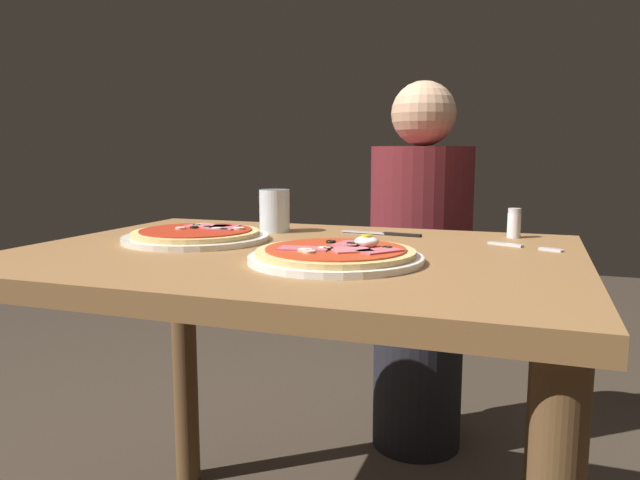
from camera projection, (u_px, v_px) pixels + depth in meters
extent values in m
cube|color=olive|center=(295.00, 260.00, 1.20)|extent=(1.09, 0.82, 0.04)
cylinder|color=brown|center=(185.00, 361.00, 1.74)|extent=(0.07, 0.07, 0.73)
cylinder|color=brown|center=(542.00, 408.00, 1.42)|extent=(0.07, 0.07, 0.73)
cylinder|color=white|center=(335.00, 259.00, 1.07)|extent=(0.31, 0.31, 0.01)
cylinder|color=#DBB26B|center=(335.00, 252.00, 1.07)|extent=(0.28, 0.28, 0.01)
cylinder|color=red|center=(336.00, 249.00, 1.06)|extent=(0.25, 0.25, 0.00)
torus|color=black|center=(328.00, 249.00, 1.05)|extent=(0.02, 0.02, 0.00)
torus|color=black|center=(387.00, 248.00, 1.05)|extent=(0.02, 0.02, 0.00)
torus|color=black|center=(331.00, 242.00, 1.12)|extent=(0.02, 0.02, 0.00)
torus|color=black|center=(351.00, 244.00, 1.10)|extent=(0.02, 0.02, 0.00)
cube|color=#C65B66|center=(379.00, 251.00, 1.03)|extent=(0.08, 0.09, 0.00)
cube|color=#D16B70|center=(350.00, 249.00, 1.04)|extent=(0.09, 0.09, 0.00)
cube|color=#C65B66|center=(352.00, 244.00, 1.10)|extent=(0.07, 0.08, 0.00)
cube|color=#C65B66|center=(304.00, 249.00, 1.05)|extent=(0.09, 0.06, 0.00)
cylinder|color=beige|center=(305.00, 250.00, 1.03)|extent=(0.02, 0.02, 0.00)
cylinder|color=beige|center=(367.00, 246.00, 1.08)|extent=(0.03, 0.03, 0.00)
cylinder|color=beige|center=(324.00, 248.00, 1.05)|extent=(0.02, 0.02, 0.00)
cylinder|color=beige|center=(309.00, 252.00, 1.01)|extent=(0.02, 0.02, 0.00)
ellipsoid|color=white|center=(367.00, 242.00, 1.07)|extent=(0.04, 0.03, 0.02)
cylinder|color=yellow|center=(367.00, 236.00, 1.07)|extent=(0.02, 0.02, 0.00)
cylinder|color=silver|center=(196.00, 238.00, 1.32)|extent=(0.32, 0.32, 0.01)
cylinder|color=#DBB26B|center=(196.00, 233.00, 1.32)|extent=(0.28, 0.28, 0.01)
cylinder|color=#B72D19|center=(196.00, 230.00, 1.32)|extent=(0.24, 0.24, 0.00)
torus|color=black|center=(208.00, 227.00, 1.34)|extent=(0.02, 0.02, 0.00)
torus|color=black|center=(194.00, 227.00, 1.34)|extent=(0.02, 0.02, 0.00)
torus|color=black|center=(197.00, 225.00, 1.38)|extent=(0.02, 0.02, 0.00)
torus|color=black|center=(223.00, 229.00, 1.30)|extent=(0.02, 0.02, 0.00)
cube|color=#D16B70|center=(209.00, 226.00, 1.37)|extent=(0.11, 0.08, 0.00)
cube|color=#C65B66|center=(223.00, 228.00, 1.34)|extent=(0.08, 0.10, 0.00)
cylinder|color=beige|center=(239.00, 228.00, 1.32)|extent=(0.03, 0.03, 0.00)
cylinder|color=beige|center=(217.00, 229.00, 1.32)|extent=(0.02, 0.02, 0.00)
cylinder|color=beige|center=(198.00, 225.00, 1.38)|extent=(0.02, 0.02, 0.00)
cylinder|color=beige|center=(180.00, 228.00, 1.32)|extent=(0.02, 0.02, 0.00)
cylinder|color=silver|center=(275.00, 211.00, 1.46)|extent=(0.07, 0.07, 0.10)
cylinder|color=silver|center=(275.00, 220.00, 1.46)|extent=(0.06, 0.06, 0.06)
cube|color=silver|center=(505.00, 244.00, 1.25)|extent=(0.07, 0.04, 0.00)
cube|color=silver|center=(550.00, 250.00, 1.18)|extent=(0.04, 0.02, 0.00)
cube|color=silver|center=(551.00, 250.00, 1.18)|extent=(0.04, 0.02, 0.00)
cube|color=silver|center=(552.00, 249.00, 1.19)|extent=(0.04, 0.02, 0.00)
cube|color=silver|center=(553.00, 249.00, 1.19)|extent=(0.04, 0.02, 0.00)
cube|color=silver|center=(364.00, 232.00, 1.44)|extent=(0.11, 0.03, 0.00)
cube|color=black|center=(402.00, 235.00, 1.39)|extent=(0.09, 0.03, 0.01)
cylinder|color=white|center=(514.00, 226.00, 1.36)|extent=(0.03, 0.03, 0.05)
cylinder|color=silver|center=(515.00, 211.00, 1.36)|extent=(0.03, 0.03, 0.01)
cylinder|color=black|center=(417.00, 377.00, 1.98)|extent=(0.29, 0.29, 0.46)
cylinder|color=maroon|center=(421.00, 229.00, 1.91)|extent=(0.32, 0.32, 0.52)
sphere|color=tan|center=(424.00, 114.00, 1.86)|extent=(0.20, 0.20, 0.20)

